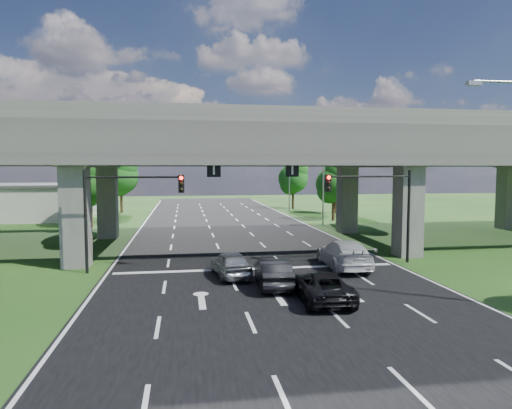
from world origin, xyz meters
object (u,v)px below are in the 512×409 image
object	(u,v)px
signal_left	(124,201)
streetlight_beyond	(287,170)
car_trailing	(322,286)
car_dark	(273,273)
signal_right	(377,199)
streetlight_far	(320,171)
car_white	(344,254)
car_silver	(231,264)

from	to	relation	value
signal_left	streetlight_beyond	bearing A→B (deg)	63.57
signal_left	car_trailing	xyz separation A→B (m)	(9.71, -7.50, -3.49)
streetlight_beyond	car_dark	world-z (taller)	streetlight_beyond
signal_right	car_trailing	world-z (taller)	signal_right
streetlight_beyond	streetlight_far	bearing A→B (deg)	-90.00
signal_left	car_white	xyz separation A→B (m)	(13.14, -0.94, -3.32)
streetlight_beyond	car_silver	bearing A→B (deg)	-107.28
car_dark	car_white	distance (m)	6.42
signal_left	streetlight_beyond	xyz separation A→B (m)	(17.92, 36.06, 1.66)
streetlight_beyond	car_white	xyz separation A→B (m)	(-4.79, -37.00, -4.98)
car_white	signal_left	bearing A→B (deg)	-1.27
streetlight_far	car_white	size ratio (longest dim) A/B	1.72
car_white	streetlight_beyond	bearing A→B (deg)	-94.54
signal_right	car_trailing	bearing A→B (deg)	-128.39
streetlight_far	car_dark	bearing A→B (deg)	-111.91
signal_right	streetlight_far	world-z (taller)	streetlight_far
car_trailing	car_dark	bearing A→B (deg)	-54.69
signal_right	car_white	size ratio (longest dim) A/B	1.03
signal_right	car_dark	bearing A→B (deg)	-148.45
signal_right	car_silver	world-z (taller)	signal_right
streetlight_far	car_silver	world-z (taller)	streetlight_far
car_silver	car_white	world-z (taller)	car_white
car_silver	streetlight_beyond	bearing A→B (deg)	-114.55
car_silver	car_dark	size ratio (longest dim) A/B	0.97
signal_left	car_white	distance (m)	13.58
signal_right	streetlight_far	xyz separation A→B (m)	(2.27, 20.06, 1.66)
streetlight_beyond	car_silver	distance (m)	40.38
signal_left	streetlight_beyond	distance (m)	40.30
car_trailing	streetlight_beyond	bearing A→B (deg)	-97.68
signal_left	car_dark	size ratio (longest dim) A/B	1.36
streetlight_far	car_silver	bearing A→B (deg)	-118.14
streetlight_beyond	car_trailing	distance (m)	44.62
car_white	car_dark	bearing A→B (deg)	38.95
streetlight_far	car_trailing	distance (m)	29.21
car_dark	car_white	xyz separation A→B (m)	(5.18, 3.78, 0.12)
signal_right	streetlight_beyond	xyz separation A→B (m)	(2.27, 36.06, 1.66)
streetlight_beyond	car_dark	xyz separation A→B (m)	(-9.97, -40.78, -5.09)
car_trailing	car_silver	bearing A→B (deg)	-52.23
streetlight_far	car_silver	xyz separation A→B (m)	(-11.90, -22.25, -5.09)
streetlight_far	car_silver	size ratio (longest dim) A/B	2.35
car_dark	car_trailing	distance (m)	3.28
signal_left	car_dark	distance (m)	9.87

